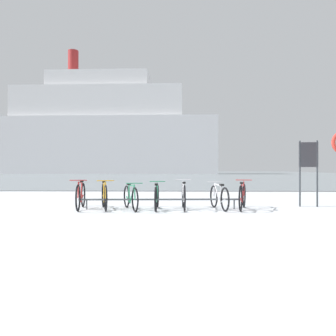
{
  "coord_description": "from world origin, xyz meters",
  "views": [
    {
      "loc": [
        -0.12,
        -7.07,
        1.16
      ],
      "look_at": [
        -0.47,
        6.2,
        1.17
      ],
      "focal_mm": 36.16,
      "sensor_mm": 36.0,
      "label": 1
    }
  ],
  "objects": [
    {
      "name": "bicycle_5",
      "position": [
        1.06,
        2.46,
        0.35
      ],
      "size": [
        0.49,
        1.63,
        0.77
      ],
      "color": "black",
      "rests_on": "ground"
    },
    {
      "name": "ferry_ship",
      "position": [
        -15.99,
        65.86,
        9.01
      ],
      "size": [
        47.64,
        13.18,
        26.83
      ],
      "color": "white",
      "rests_on": "ground"
    },
    {
      "name": "info_sign",
      "position": [
        3.85,
        3.23,
        1.35
      ],
      "size": [
        0.55,
        0.12,
        2.0
      ],
      "color": "#33383D",
      "rests_on": "ground"
    },
    {
      "name": "bicycle_3",
      "position": [
        -0.69,
        2.38,
        0.35
      ],
      "size": [
        0.46,
        1.69,
        0.79
      ],
      "color": "black",
      "rests_on": "ground"
    },
    {
      "name": "bike_rack",
      "position": [
        -0.58,
        2.44,
        0.27
      ],
      "size": [
        4.62,
        0.26,
        0.31
      ],
      "color": "#4C5156",
      "rests_on": "ground"
    },
    {
      "name": "ground",
      "position": [
        0.0,
        53.9,
        -0.04
      ],
      "size": [
        80.0,
        132.0,
        0.08
      ],
      "color": "silver"
    },
    {
      "name": "bicycle_0",
      "position": [
        -2.85,
        2.42,
        0.38
      ],
      "size": [
        0.46,
        1.73,
        0.85
      ],
      "color": "black",
      "rests_on": "ground"
    },
    {
      "name": "bicycle_6",
      "position": [
        1.72,
        2.48,
        0.37
      ],
      "size": [
        0.6,
        1.63,
        0.83
      ],
      "color": "black",
      "rests_on": "ground"
    },
    {
      "name": "bicycle_4",
      "position": [
        0.07,
        2.46,
        0.38
      ],
      "size": [
        0.46,
        1.75,
        0.83
      ],
      "color": "black",
      "rests_on": "ground"
    },
    {
      "name": "bicycle_1",
      "position": [
        -2.16,
        2.38,
        0.38
      ],
      "size": [
        0.61,
        1.7,
        0.84
      ],
      "color": "black",
      "rests_on": "ground"
    },
    {
      "name": "bicycle_2",
      "position": [
        -1.41,
        2.32,
        0.35
      ],
      "size": [
        0.7,
        1.59,
        0.77
      ],
      "color": "black",
      "rests_on": "ground"
    }
  ]
}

